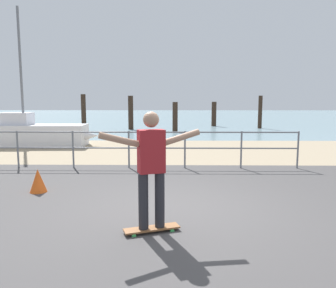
# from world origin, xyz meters

# --- Properties ---
(ground_plane) EXTENTS (24.00, 10.00, 0.04)m
(ground_plane) POSITION_xyz_m (0.00, -1.00, 0.00)
(ground_plane) COLOR #474444
(ground_plane) RESTS_ON ground
(beach_strip) EXTENTS (24.00, 6.00, 0.04)m
(beach_strip) POSITION_xyz_m (0.00, 7.00, 0.00)
(beach_strip) COLOR tan
(beach_strip) RESTS_ON ground
(sea_surface) EXTENTS (72.00, 50.00, 0.04)m
(sea_surface) POSITION_xyz_m (0.00, 35.00, 0.00)
(sea_surface) COLOR #75939E
(sea_surface) RESTS_ON ground
(railing_fence) EXTENTS (10.94, 0.05, 1.05)m
(railing_fence) POSITION_xyz_m (-2.07, 3.60, 0.70)
(railing_fence) COLOR slate
(railing_fence) RESTS_ON ground
(sailboat) EXTENTS (4.99, 1.57, 5.57)m
(sailboat) POSITION_xyz_m (-5.74, 8.02, 0.52)
(sailboat) COLOR silver
(sailboat) RESTS_ON ground
(skateboard) EXTENTS (0.82, 0.46, 0.08)m
(skateboard) POSITION_xyz_m (-0.36, -0.97, 0.07)
(skateboard) COLOR brown
(skateboard) RESTS_ON ground
(skateboarder) EXTENTS (1.39, 0.58, 1.65)m
(skateboarder) POSITION_xyz_m (-0.36, -0.97, 1.02)
(skateboarder) COLOR #26262B
(skateboarder) RESTS_ON skateboard
(groyne_post_0) EXTENTS (0.30, 0.30, 2.28)m
(groyne_post_0) POSITION_xyz_m (-5.72, 15.40, 1.14)
(groyne_post_0) COLOR #332319
(groyne_post_0) RESTS_ON ground
(groyne_post_1) EXTENTS (0.33, 0.33, 2.20)m
(groyne_post_1) POSITION_xyz_m (-2.84, 16.14, 1.10)
(groyne_post_1) COLOR #332319
(groyne_post_1) RESTS_ON ground
(groyne_post_2) EXTENTS (0.31, 0.31, 1.80)m
(groyne_post_2) POSITION_xyz_m (0.03, 14.32, 0.90)
(groyne_post_2) COLOR #332319
(groyne_post_2) RESTS_ON ground
(groyne_post_3) EXTENTS (0.35, 0.35, 1.80)m
(groyne_post_3) POSITION_xyz_m (2.91, 19.05, 0.90)
(groyne_post_3) COLOR #332319
(groyne_post_3) RESTS_ON ground
(groyne_post_4) EXTENTS (0.27, 0.27, 2.22)m
(groyne_post_4) POSITION_xyz_m (5.79, 17.12, 1.11)
(groyne_post_4) COLOR #332319
(groyne_post_4) RESTS_ON ground
(traffic_cone) EXTENTS (0.36, 0.36, 0.50)m
(traffic_cone) POSITION_xyz_m (-2.82, 1.08, 0.25)
(traffic_cone) COLOR #E55919
(traffic_cone) RESTS_ON ground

